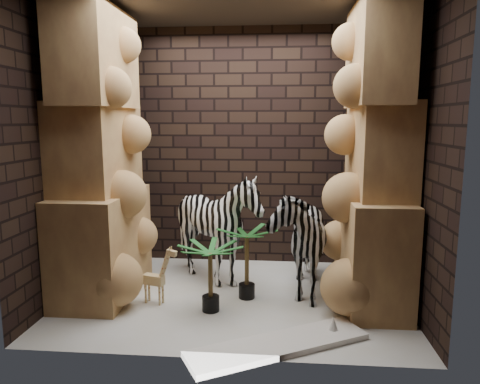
# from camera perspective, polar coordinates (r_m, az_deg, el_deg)

# --- Properties ---
(floor) EXTENTS (3.50, 3.50, 0.00)m
(floor) POSITION_cam_1_polar(r_m,az_deg,el_deg) (4.85, -0.92, -13.24)
(floor) COLOR silver
(floor) RESTS_ON ground
(wall_back) EXTENTS (3.50, 0.00, 3.50)m
(wall_back) POSITION_cam_1_polar(r_m,az_deg,el_deg) (5.74, 0.34, 5.68)
(wall_back) COLOR black
(wall_back) RESTS_ON ground
(wall_front) EXTENTS (3.50, 0.00, 3.50)m
(wall_front) POSITION_cam_1_polar(r_m,az_deg,el_deg) (3.26, -3.25, 3.03)
(wall_front) COLOR black
(wall_front) RESTS_ON ground
(wall_left) EXTENTS (0.00, 3.00, 3.00)m
(wall_left) POSITION_cam_1_polar(r_m,az_deg,el_deg) (4.99, -21.44, 4.53)
(wall_left) COLOR black
(wall_left) RESTS_ON ground
(wall_right) EXTENTS (0.00, 3.00, 3.00)m
(wall_right) POSITION_cam_1_polar(r_m,az_deg,el_deg) (4.65, 21.06, 4.26)
(wall_right) COLOR black
(wall_right) RESTS_ON ground
(rock_pillar_left) EXTENTS (0.68, 1.30, 3.00)m
(rock_pillar_left) POSITION_cam_1_polar(r_m,az_deg,el_deg) (4.85, -17.72, 4.61)
(rock_pillar_left) COLOR tan
(rock_pillar_left) RESTS_ON floor
(rock_pillar_right) EXTENTS (0.58, 1.25, 3.00)m
(rock_pillar_right) POSITION_cam_1_polar(r_m,az_deg,el_deg) (4.57, 17.08, 4.40)
(rock_pillar_right) COLOR tan
(rock_pillar_right) RESTS_ON floor
(zebra_right) EXTENTS (0.65, 1.17, 1.38)m
(zebra_right) POSITION_cam_1_polar(r_m,az_deg,el_deg) (4.86, 7.32, -4.72)
(zebra_right) COLOR white
(zebra_right) RESTS_ON floor
(zebra_left) EXTENTS (1.11, 1.34, 1.17)m
(zebra_left) POSITION_cam_1_polar(r_m,az_deg,el_deg) (5.07, -2.85, -5.25)
(zebra_left) COLOR white
(zebra_left) RESTS_ON floor
(giraffe_toy) EXTENTS (0.34, 0.20, 0.63)m
(giraffe_toy) POSITION_cam_1_polar(r_m,az_deg,el_deg) (4.67, -10.99, -10.16)
(giraffe_toy) COLOR #DABD7E
(giraffe_toy) RESTS_ON floor
(palm_front) EXTENTS (0.36, 0.36, 0.77)m
(palm_front) POSITION_cam_1_polar(r_m,az_deg,el_deg) (4.69, 0.88, -9.03)
(palm_front) COLOR #114B17
(palm_front) RESTS_ON floor
(palm_back) EXTENTS (0.36, 0.36, 0.68)m
(palm_back) POSITION_cam_1_polar(r_m,az_deg,el_deg) (4.41, -3.80, -10.83)
(palm_back) COLOR #114B17
(palm_back) RESTS_ON floor
(surfboard) EXTENTS (1.54, 1.08, 0.05)m
(surfboard) POSITION_cam_1_polar(r_m,az_deg,el_deg) (3.88, 4.94, -18.92)
(surfboard) COLOR white
(surfboard) RESTS_ON floor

